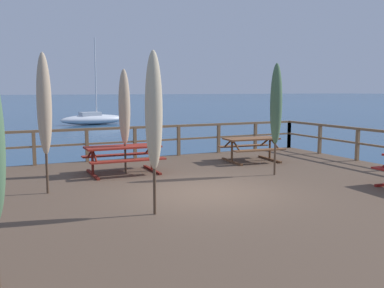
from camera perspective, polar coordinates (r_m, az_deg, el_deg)
name	(u,v)px	position (r m, az deg, el deg)	size (l,w,h in m)	color
ground_plane	(207,225)	(10.20, 2.01, -10.55)	(600.00, 600.00, 0.00)	navy
wooden_deck	(207,208)	(10.08, 2.02, -8.41)	(13.17, 10.97, 0.79)	brown
railing_waterside_far	(135,137)	(14.74, -7.51, 0.95)	(12.97, 0.10, 1.09)	brown
picnic_table_back_left	(251,144)	(14.18, 7.78, -0.05)	(1.85, 1.54, 0.78)	brown
picnic_table_front_right	(123,153)	(12.18, -9.05, -1.21)	(2.07, 1.43, 0.78)	maroon
patio_umbrella_tall_back_right	(44,105)	(10.07, -18.83, 4.90)	(0.32, 0.32, 3.12)	#4C3828
patio_umbrella_tall_mid_right	(124,108)	(12.05, -8.87, 4.75)	(0.32, 0.32, 2.87)	#4C3828
patio_umbrella_tall_front	(276,105)	(11.88, 10.98, 5.11)	(0.32, 0.32, 3.01)	#4C3828
patio_umbrella_tall_back_left	(154,111)	(7.91, -5.04, 4.28)	(0.32, 0.32, 3.01)	#4C3828
sailboat_distant	(93,119)	(40.19, -12.82, 3.24)	(6.18, 2.50, 7.72)	silver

